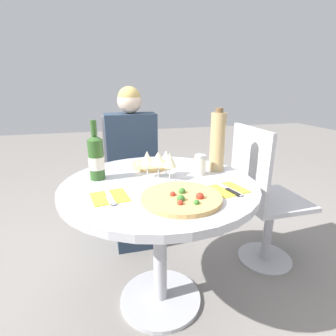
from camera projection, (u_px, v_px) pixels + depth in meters
name	position (u px, v px, depth m)	size (l,w,h in m)	color
ground_plane	(161.00, 299.00, 1.54)	(12.00, 12.00, 0.00)	gray
dining_table	(160.00, 206.00, 1.35)	(0.97, 0.97, 0.74)	#B2B2B7
chair_behind_diner	(132.00, 177.00, 2.19)	(0.42, 0.42, 0.96)	#ADADB2
seated_diner	(134.00, 176.00, 2.03)	(0.38, 0.40, 1.19)	#28384C
chair_empty_side	(263.00, 201.00, 1.74)	(0.42, 0.42, 0.96)	#ADADB2
pizza_large	(182.00, 198.00, 1.10)	(0.34, 0.34, 0.04)	tan
pizza_small_far	(151.00, 164.00, 1.55)	(0.22, 0.22, 0.05)	#DBB26B
wine_bottle	(96.00, 157.00, 1.32)	(0.08, 0.08, 0.30)	#2D5623
tall_carafe	(218.00, 142.00, 1.44)	(0.08, 0.08, 0.35)	tan
sugar_shaker	(200.00, 165.00, 1.40)	(0.06, 0.06, 0.11)	silver
wine_glass_back_left	(147.00, 159.00, 1.35)	(0.07, 0.07, 0.14)	silver
wine_glass_center	(158.00, 159.00, 1.32)	(0.08, 0.08, 0.14)	silver
wine_glass_back_right	(166.00, 157.00, 1.37)	(0.07, 0.07, 0.14)	silver
wine_glass_front_right	(170.00, 161.00, 1.31)	(0.07, 0.07, 0.14)	silver
place_setting_left	(110.00, 197.00, 1.13)	(0.17, 0.19, 0.01)	yellow
place_setting_right	(228.00, 189.00, 1.21)	(0.18, 0.19, 0.01)	yellow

